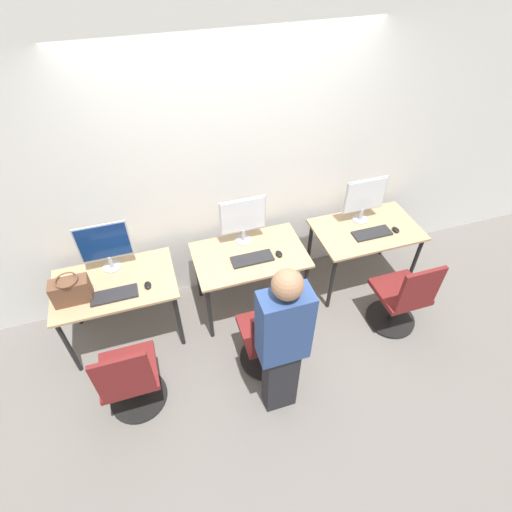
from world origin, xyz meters
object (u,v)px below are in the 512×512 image
Objects in this scene: mouse_center at (279,254)px; office_chair_center at (268,340)px; office_chair_left at (131,381)px; person_center at (283,343)px; monitor_right at (365,198)px; keyboard_right at (372,233)px; mouse_right at (396,230)px; keyboard_left at (114,295)px; office_chair_right at (401,300)px; mouse_left at (148,285)px; handbag at (71,291)px; keyboard_center at (252,259)px; monitor_center at (243,218)px; monitor_left at (105,245)px.

mouse_center is 0.10× the size of office_chair_center.
person_center reaches higher than office_chair_left.
monitor_right reaches higher than keyboard_right.
mouse_center is 1.22m from mouse_right.
keyboard_left is 0.43× the size of office_chair_right.
office_chair_left is 1.27m from person_center.
office_chair_left is (-0.27, -0.64, -0.36)m from mouse_left.
mouse_right is at bearing 13.62° from office_chair_left.
monitor_right is 0.35m from keyboard_right.
office_chair_left is 2.97× the size of handbag.
monitor_right is 1.04m from office_chair_right.
person_center is at bearing -142.53° from keyboard_right.
keyboard_right is (2.45, 0.68, 0.36)m from office_chair_left.
person_center is 1.74× the size of office_chair_right.
office_chair_right reaches higher than keyboard_left.
monitor_right is 2.78m from handbag.
keyboard_left is 1.00× the size of keyboard_center.
keyboard_right is at bearing 0.20° from handbag.
person_center is at bearing -93.67° from monitor_center.
office_chair_center is at bearing -22.94° from handbag.
monitor_left is 1.15m from office_chair_left.
mouse_left is 1.03m from monitor_center.
handbag is at bearing -179.80° from keyboard_right.
monitor_left is 1.74m from person_center.
mouse_left is 2.42m from mouse_right.
monitor_center is (1.22, 0.97, 0.62)m from office_chair_left.
mouse_right is at bearing -1.40° from keyboard_center.
office_chair_left is 2.68m from monitor_right.
mouse_right is (1.22, -0.02, 0.00)m from mouse_center.
keyboard_right is at bearing -13.23° from monitor_center.
person_center is at bearing -94.68° from keyboard_center.
monitor_left is at bearing 129.85° from mouse_left.
office_chair_right reaches higher than mouse_center.
handbag is (-2.77, -0.25, -0.15)m from monitor_right.
mouse_left is at bearing 4.53° from keyboard_left.
monitor_right is (1.23, 0.23, 0.26)m from keyboard_center.
office_chair_center is at bearing -93.40° from monitor_center.
monitor_center is at bearing 130.60° from mouse_center.
office_chair_right reaches higher than keyboard_right.
monitor_right is at bearing 93.91° from office_chair_right.
person_center is 4.03× the size of keyboard_right.
keyboard_left is 4.28× the size of mouse_center.
person_center reaches higher than mouse_center.
office_chair_left reaches higher than mouse_right.
mouse_center is at bearing -3.86° from keyboard_center.
mouse_center is at bearing 0.05° from handbag.
office_chair_center is at bearing -116.18° from mouse_center.
keyboard_right is (1.31, 1.00, -0.12)m from person_center.
monitor_center is 1.30m from person_center.
mouse_left is 0.23× the size of keyboard_center.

